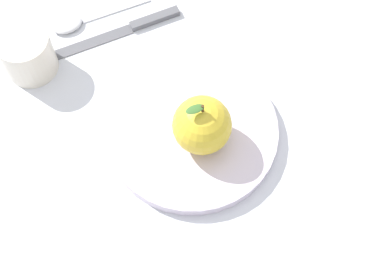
# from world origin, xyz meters

# --- Properties ---
(ground_plane) EXTENTS (2.40, 2.40, 0.00)m
(ground_plane) POSITION_xyz_m (0.00, 0.00, 0.00)
(ground_plane) COLOR silver
(dinner_plate) EXTENTS (0.24, 0.24, 0.02)m
(dinner_plate) POSITION_xyz_m (-0.03, 0.05, 0.01)
(dinner_plate) COLOR silver
(dinner_plate) RESTS_ON ground_plane
(apple) EXTENTS (0.08, 0.08, 0.09)m
(apple) POSITION_xyz_m (-0.03, 0.06, 0.06)
(apple) COLOR gold
(apple) RESTS_ON dinner_plate
(cup) EXTENTS (0.08, 0.08, 0.07)m
(cup) POSITION_xyz_m (0.17, -0.13, 0.04)
(cup) COLOR silver
(cup) RESTS_ON ground_plane
(knife) EXTENTS (0.21, 0.04, 0.01)m
(knife) POSITION_xyz_m (0.02, -0.16, 0.00)
(knife) COLOR #59595E
(knife) RESTS_ON ground_plane
(spoon) EXTENTS (0.16, 0.04, 0.01)m
(spoon) POSITION_xyz_m (0.09, -0.19, 0.01)
(spoon) COLOR silver
(spoon) RESTS_ON ground_plane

